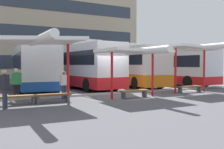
% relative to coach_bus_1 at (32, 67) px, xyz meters
% --- Properties ---
extents(ground_plane, '(160.00, 160.00, 0.00)m').
position_rel_coach_bus_1_xyz_m(ground_plane, '(3.99, -7.17, -1.71)').
color(ground_plane, '#515156').
extents(terminal_building, '(32.99, 15.70, 23.70)m').
position_rel_coach_bus_1_xyz_m(terminal_building, '(4.01, 23.75, 8.77)').
color(terminal_building, tan).
rests_on(terminal_building, ground).
extents(coach_bus_1, '(3.22, 10.97, 3.63)m').
position_rel_coach_bus_1_xyz_m(coach_bus_1, '(0.00, 0.00, 0.00)').
color(coach_bus_1, silver).
rests_on(coach_bus_1, ground).
extents(coach_bus_2, '(3.25, 10.71, 3.82)m').
position_rel_coach_bus_1_xyz_m(coach_bus_2, '(3.70, -0.83, 0.07)').
color(coach_bus_2, silver).
rests_on(coach_bus_2, ground).
extents(coach_bus_3, '(3.34, 12.23, 3.73)m').
position_rel_coach_bus_1_xyz_m(coach_bus_3, '(8.25, -0.24, 0.01)').
color(coach_bus_3, silver).
rests_on(coach_bus_3, ground).
extents(coach_bus_4, '(3.42, 10.35, 3.60)m').
position_rel_coach_bus_1_xyz_m(coach_bus_4, '(12.47, -1.62, -0.03)').
color(coach_bus_4, silver).
rests_on(coach_bus_4, ground).
extents(lane_stripe_1, '(0.16, 14.00, 0.01)m').
position_rel_coach_bus_1_xyz_m(lane_stripe_1, '(-2.24, -0.34, -1.70)').
color(lane_stripe_1, white).
rests_on(lane_stripe_1, ground).
extents(lane_stripe_2, '(0.16, 14.00, 0.01)m').
position_rel_coach_bus_1_xyz_m(lane_stripe_2, '(1.91, -0.34, -1.70)').
color(lane_stripe_2, white).
rests_on(lane_stripe_2, ground).
extents(lane_stripe_3, '(0.16, 14.00, 0.01)m').
position_rel_coach_bus_1_xyz_m(lane_stripe_3, '(6.06, -0.34, -1.70)').
color(lane_stripe_3, white).
rests_on(lane_stripe_3, ground).
extents(lane_stripe_4, '(0.16, 14.00, 0.01)m').
position_rel_coach_bus_1_xyz_m(lane_stripe_4, '(10.21, -0.34, -1.70)').
color(lane_stripe_4, white).
rests_on(lane_stripe_4, ground).
extents(lane_stripe_5, '(0.16, 14.00, 0.01)m').
position_rel_coach_bus_1_xyz_m(lane_stripe_5, '(14.36, -0.34, -1.70)').
color(lane_stripe_5, white).
rests_on(lane_stripe_5, ground).
extents(waiting_shelter_0, '(4.40, 5.35, 3.24)m').
position_rel_coach_bus_1_xyz_m(waiting_shelter_0, '(-1.41, -8.40, 1.30)').
color(waiting_shelter_0, red).
rests_on(waiting_shelter_0, ground).
extents(bench_0, '(1.99, 0.42, 0.45)m').
position_rel_coach_bus_1_xyz_m(bench_0, '(-2.31, -8.02, -1.36)').
color(bench_0, brown).
rests_on(bench_0, ground).
extents(bench_1, '(1.85, 0.42, 0.45)m').
position_rel_coach_bus_1_xyz_m(bench_1, '(-0.51, -8.08, -1.37)').
color(bench_1, brown).
rests_on(bench_1, ground).
extents(waiting_shelter_1, '(3.81, 4.65, 2.85)m').
position_rel_coach_bus_1_xyz_m(waiting_shelter_1, '(4.17, -8.56, 0.93)').
color(waiting_shelter_1, red).
rests_on(waiting_shelter_1, ground).
extents(bench_2, '(1.85, 0.57, 0.45)m').
position_rel_coach_bus_1_xyz_m(bench_2, '(4.17, -8.42, -1.37)').
color(bench_2, brown).
rests_on(bench_2, ground).
extents(waiting_shelter_2, '(3.68, 4.10, 3.25)m').
position_rel_coach_bus_1_xyz_m(waiting_shelter_2, '(9.06, -8.18, 1.27)').
color(waiting_shelter_2, red).
rests_on(waiting_shelter_2, ground).
extents(bench_3, '(1.95, 0.61, 0.45)m').
position_rel_coach_bus_1_xyz_m(bench_3, '(9.06, -7.90, -1.36)').
color(bench_3, brown).
rests_on(bench_3, ground).
extents(platform_kerb, '(44.00, 0.24, 0.12)m').
position_rel_coach_bus_1_xyz_m(platform_kerb, '(3.99, -6.27, -1.65)').
color(platform_kerb, '#ADADA8').
rests_on(platform_kerb, ground).
extents(waiting_passenger_0, '(0.48, 0.30, 1.55)m').
position_rel_coach_bus_1_xyz_m(waiting_passenger_0, '(0.41, -7.02, -0.83)').
color(waiting_passenger_0, '#33384C').
rests_on(waiting_passenger_0, ground).
extents(waiting_passenger_1, '(0.53, 0.32, 1.71)m').
position_rel_coach_bus_1_xyz_m(waiting_passenger_1, '(-2.02, -6.30, -0.71)').
color(waiting_passenger_1, black).
rests_on(waiting_passenger_1, ground).
extents(waiting_passenger_2, '(0.43, 0.54, 1.71)m').
position_rel_coach_bus_1_xyz_m(waiting_passenger_2, '(-2.83, -8.98, -0.71)').
color(waiting_passenger_2, '#33384C').
rests_on(waiting_passenger_2, ground).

